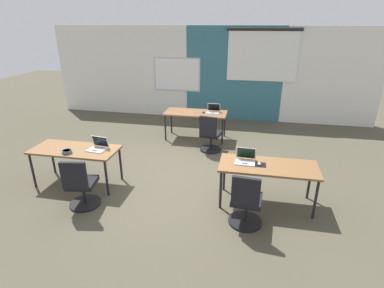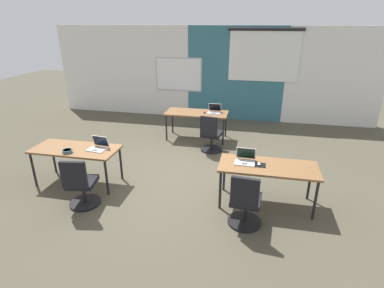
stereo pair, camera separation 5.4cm
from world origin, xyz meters
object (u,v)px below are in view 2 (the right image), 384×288
object	(u,v)px
desk_near_right	(268,169)
chair_far_right	(211,137)
laptop_far_right	(214,111)
laptop_near_left_inner	(98,147)
chair_near_left_inner	(81,187)
desk_near_left	(76,151)
laptop_near_right_inner	(245,159)
mouse_far_right	(204,112)
chair_near_right_inner	(245,205)
snack_bowl	(67,151)
mouse_near_right_inner	(259,164)
desk_far_center	(197,115)

from	to	relation	value
desk_near_right	chair_far_right	xyz separation A→B (m)	(-1.25, 2.02, -0.28)
laptop_far_right	desk_near_right	bearing A→B (deg)	-64.77
laptop_near_left_inner	chair_near_left_inner	bearing A→B (deg)	-78.34
desk_near_left	laptop_near_right_inner	distance (m)	3.12
laptop_near_left_inner	mouse_far_right	xyz separation A→B (m)	(1.52, 2.72, -0.03)
chair_far_right	laptop_near_right_inner	xyz separation A→B (m)	(0.87, -1.96, 0.39)
laptop_near_left_inner	chair_near_left_inner	world-z (taller)	laptop_near_left_inner
mouse_far_right	laptop_near_right_inner	size ratio (longest dim) A/B	0.31
laptop_far_right	laptop_near_right_inner	distance (m)	2.94
mouse_far_right	chair_near_right_inner	size ratio (longest dim) A/B	0.12
laptop_far_right	chair_far_right	xyz separation A→B (m)	(0.05, -0.84, -0.39)
laptop_near_right_inner	snack_bowl	world-z (taller)	laptop_near_right_inner
chair_far_right	snack_bowl	world-z (taller)	chair_far_right
desk_near_right	laptop_near_right_inner	world-z (taller)	laptop_near_right_inner
laptop_far_right	laptop_near_right_inner	xyz separation A→B (m)	(0.92, -2.80, 0.00)
desk_near_left	laptop_near_left_inner	distance (m)	0.46
chair_near_left_inner	chair_near_right_inner	bearing A→B (deg)	171.06
laptop_far_right	mouse_near_right_inner	size ratio (longest dim) A/B	3.07
laptop_far_right	mouse_near_right_inner	xyz separation A→B (m)	(1.15, -2.86, -0.03)
chair_near_left_inner	laptop_far_right	distance (m)	3.99
desk_near_left	mouse_near_right_inner	distance (m)	3.35
desk_far_center	mouse_far_right	bearing A→B (deg)	-6.00
chair_near_right_inner	snack_bowl	distance (m)	3.26
chair_near_left_inner	snack_bowl	distance (m)	0.82
desk_near_right	chair_near_right_inner	size ratio (longest dim) A/B	1.74
snack_bowl	laptop_near_left_inner	bearing A→B (deg)	30.36
desk_near_left	mouse_near_right_inner	size ratio (longest dim) A/B	14.70
chair_near_right_inner	snack_bowl	bearing A→B (deg)	-3.18
desk_far_center	snack_bowl	world-z (taller)	snack_bowl
chair_near_left_inner	chair_near_right_inner	xyz separation A→B (m)	(2.68, 0.03, 0.00)
desk_near_right	snack_bowl	distance (m)	3.53
laptop_near_left_inner	chair_far_right	world-z (taller)	laptop_near_left_inner
chair_near_left_inner	laptop_near_right_inner	world-z (taller)	laptop_near_right_inner
desk_near_left	laptop_near_right_inner	bearing A→B (deg)	1.06
laptop_near_left_inner	snack_bowl	bearing A→B (deg)	-142.29
desk_far_center	laptop_far_right	size ratio (longest dim) A/B	4.79
desk_far_center	chair_near_left_inner	distance (m)	3.75
desk_near_right	desk_near_left	bearing A→B (deg)	180.00
laptop_far_right	snack_bowl	world-z (taller)	laptop_far_right
chair_near_left_inner	laptop_far_right	size ratio (longest dim) A/B	2.75
chair_near_left_inner	mouse_far_right	size ratio (longest dim) A/B	8.63
mouse_far_right	mouse_near_right_inner	size ratio (longest dim) A/B	0.98
desk_near_right	snack_bowl	bearing A→B (deg)	-176.53
chair_near_left_inner	chair_far_right	world-z (taller)	same
desk_near_left	snack_bowl	xyz separation A→B (m)	(-0.02, -0.21, 0.10)
laptop_near_right_inner	mouse_near_right_inner	size ratio (longest dim) A/B	3.13
chair_near_left_inner	snack_bowl	bearing A→B (deg)	-54.49
mouse_far_right	chair_far_right	size ratio (longest dim) A/B	0.12
desk_near_right	chair_near_right_inner	distance (m)	0.81
chair_near_left_inner	laptop_far_right	bearing A→B (deg)	-125.10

